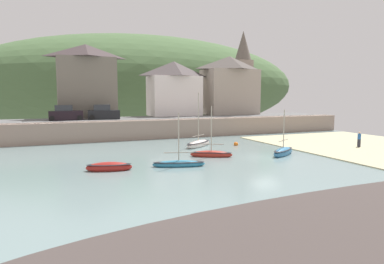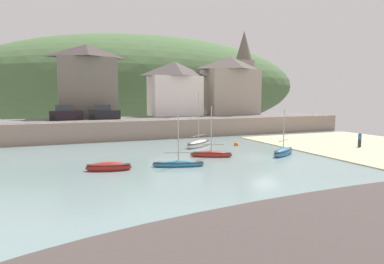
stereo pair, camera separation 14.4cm
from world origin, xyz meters
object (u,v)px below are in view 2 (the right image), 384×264
waterfront_building_left (87,81)px  parked_car_near_slipway (66,114)px  waterfront_building_centre (175,88)px  waterfront_building_right (230,85)px  parked_car_by_wall (104,113)px  sailboat_far_left (109,167)px  sailboat_white_hull (283,152)px  person_on_slipway (360,139)px  mooring_buoy (236,144)px  fishing_boat_green (199,144)px  sailboat_nearest_shore (211,154)px  sailboat_tall_mast (178,164)px  church_with_spire (244,71)px

waterfront_building_left → parked_car_near_slipway: size_ratio=2.50×
waterfront_building_centre → waterfront_building_right: bearing=0.0°
parked_car_by_wall → sailboat_far_left: bearing=-90.0°
sailboat_white_hull → person_on_slipway: bearing=-30.4°
sailboat_far_left → mooring_buoy: 16.80m
parked_car_by_wall → person_on_slipway: size_ratio=2.64×
fishing_boat_green → waterfront_building_left: bearing=82.7°
sailboat_far_left → person_on_slipway: (26.37, 1.03, 0.73)m
sailboat_far_left → waterfront_building_right: bearing=60.6°
waterfront_building_left → fishing_boat_green: waterfront_building_left is taller
sailboat_far_left → parked_car_near_slipway: size_ratio=0.86×
waterfront_building_left → sailboat_nearest_shore: (8.63, -23.17, -7.39)m
waterfront_building_right → sailboat_tall_mast: 32.76m
waterfront_building_centre → mooring_buoy: (1.00, -17.93, -6.56)m
waterfront_building_left → parked_car_by_wall: waterfront_building_left is taller
mooring_buoy → church_with_spire: bearing=57.8°
sailboat_far_left → sailboat_nearest_shore: (9.48, 2.22, 0.00)m
sailboat_far_left → sailboat_nearest_shore: sailboat_nearest_shore is taller
sailboat_tall_mast → fishing_boat_green: bearing=74.7°
sailboat_white_hull → parked_car_near_slipway: size_ratio=1.08×
sailboat_nearest_shore → person_on_slipway: sailboat_nearest_shore is taller
waterfront_building_right → parked_car_by_wall: waterfront_building_right is taller
sailboat_far_left → parked_car_near_slipway: 21.23m
sailboat_nearest_shore → parked_car_near_slipway: sailboat_nearest_shore is taller
fishing_boat_green → waterfront_building_right: bearing=14.7°
sailboat_nearest_shore → sailboat_tall_mast: bearing=-117.8°
church_with_spire → sailboat_white_hull: 33.05m
person_on_slipway → sailboat_nearest_shore: bearing=176.0°
mooring_buoy → sailboat_tall_mast: bearing=-140.4°
waterfront_building_centre → sailboat_far_left: 29.73m
sailboat_white_hull → waterfront_building_right: bearing=39.3°
waterfront_building_centre → fishing_boat_green: size_ratio=1.40×
sailboat_far_left → parked_car_by_wall: bearing=97.1°
waterfront_building_left → sailboat_tall_mast: bearing=-80.3°
church_with_spire → parked_car_near_slipway: (-31.16, -8.50, -6.85)m
sailboat_white_hull → sailboat_far_left: bearing=148.5°
waterfront_building_centre → parked_car_by_wall: size_ratio=1.98×
church_with_spire → mooring_buoy: 27.75m
church_with_spire → parked_car_by_wall: (-26.38, -8.50, -6.85)m
sailboat_nearest_shore → waterfront_building_left: bearing=138.5°
waterfront_building_centre → mooring_buoy: bearing=-86.8°
waterfront_building_centre → sailboat_white_hull: (2.09, -24.89, -6.42)m
waterfront_building_centre → sailboat_nearest_shore: 24.49m
waterfront_building_centre → sailboat_far_left: (-14.05, -25.40, -6.46)m
fishing_boat_green → sailboat_nearest_shore: bearing=-140.5°
waterfront_building_right → sailboat_tall_mast: (-18.63, -26.00, -7.09)m
waterfront_building_centre → sailboat_white_hull: size_ratio=1.90×
waterfront_building_left → fishing_boat_green: 21.08m
person_on_slipway → mooring_buoy: (-11.32, 6.44, -0.84)m
church_with_spire → mooring_buoy: size_ratio=30.13×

